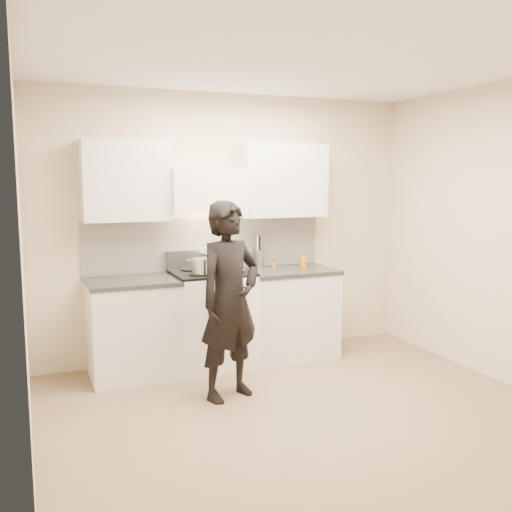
# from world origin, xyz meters

# --- Properties ---
(ground_plane) EXTENTS (4.00, 4.00, 0.00)m
(ground_plane) POSITION_xyz_m (0.00, 0.00, 0.00)
(ground_plane) COLOR #81694D
(room_shell) EXTENTS (4.04, 3.54, 2.70)m
(room_shell) POSITION_xyz_m (-0.06, 0.37, 1.60)
(room_shell) COLOR beige
(room_shell) RESTS_ON ground
(stove) EXTENTS (0.76, 0.65, 0.96)m
(stove) POSITION_xyz_m (-0.30, 1.42, 0.47)
(stove) COLOR white
(stove) RESTS_ON ground
(counter_right) EXTENTS (0.92, 0.67, 0.92)m
(counter_right) POSITION_xyz_m (0.53, 1.43, 0.46)
(counter_right) COLOR silver
(counter_right) RESTS_ON ground
(counter_left) EXTENTS (0.82, 0.67, 0.92)m
(counter_left) POSITION_xyz_m (-1.08, 1.43, 0.46)
(counter_left) COLOR silver
(counter_left) RESTS_ON ground
(wok) EXTENTS (0.40, 0.48, 0.32)m
(wok) POSITION_xyz_m (-0.19, 1.55, 1.07)
(wok) COLOR #B4B3BC
(wok) RESTS_ON stove
(stock_pot) EXTENTS (0.28, 0.28, 0.14)m
(stock_pot) POSITION_xyz_m (-0.44, 1.28, 1.03)
(stock_pot) COLOR #B4B3BC
(stock_pot) RESTS_ON stove
(utensil_crock) EXTENTS (0.13, 0.13, 0.34)m
(utensil_crock) POSITION_xyz_m (0.29, 1.67, 1.02)
(utensil_crock) COLOR #8D909D
(utensil_crock) RESTS_ON counter_right
(spice_jar) EXTENTS (0.04, 0.04, 0.08)m
(spice_jar) POSITION_xyz_m (0.45, 1.60, 0.96)
(spice_jar) COLOR orange
(spice_jar) RESTS_ON counter_right
(oil_glass) EXTENTS (0.07, 0.07, 0.12)m
(oil_glass) POSITION_xyz_m (0.74, 1.50, 0.98)
(oil_glass) COLOR #C27A0E
(oil_glass) RESTS_ON counter_right
(person) EXTENTS (0.71, 0.59, 1.67)m
(person) POSITION_xyz_m (-0.42, 0.58, 0.83)
(person) COLOR black
(person) RESTS_ON ground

